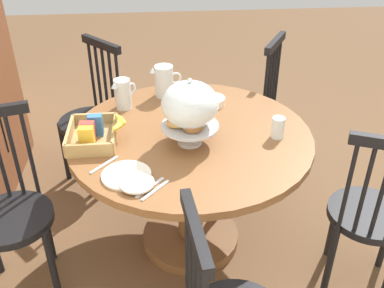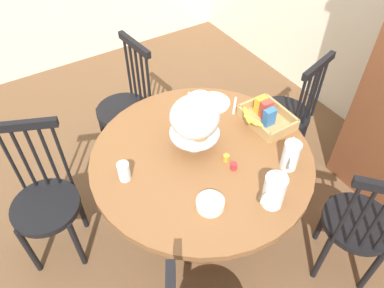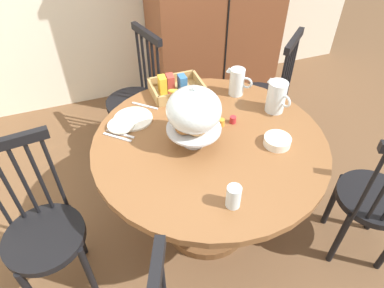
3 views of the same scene
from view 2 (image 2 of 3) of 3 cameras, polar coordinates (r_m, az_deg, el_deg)
The scene contains 19 objects.
ground_plane at distance 2.66m, azimuth -0.92°, elevation -11.92°, with size 10.00×10.00×0.00m, color brown.
dining_table at distance 2.21m, azimuth 1.38°, elevation -5.31°, with size 1.24×1.24×0.74m.
windsor_chair_by_cabinet at distance 2.31m, azimuth 24.36°, elevation -11.50°, with size 0.47×0.47×0.97m.
windsor_chair_facing_door at distance 2.82m, azimuth 14.30°, elevation 4.24°, with size 0.42×0.42×0.97m.
windsor_chair_far_side at distance 2.83m, azimuth -10.15°, elevation 5.33°, with size 0.40×0.40×0.97m.
windsor_chair_host_seat at distance 2.36m, azimuth -21.64°, elevation -8.48°, with size 0.44×0.44×0.97m.
pastry_stand_with_dome at distance 1.97m, azimuth 0.37°, elevation 3.97°, with size 0.28×0.28×0.34m.
orange_juice_pitcher at distance 2.00m, azimuth 14.98°, elevation -1.89°, with size 0.14×0.14×0.17m.
milk_pitcher at distance 1.82m, azimuth 12.53°, elevation -7.29°, with size 0.11×0.19×0.19m.
cereal_basket at distance 2.26m, azimuth 11.17°, elevation 4.26°, with size 0.32×0.30×0.12m.
china_plate_large at distance 2.38m, azimuth 3.27°, elevation 6.42°, with size 0.22×0.22×0.01m, color white.
china_plate_small at distance 2.41m, azimuth 1.30°, elevation 7.21°, with size 0.15×0.15×0.01m, color white.
cereal_bowl at distance 1.82m, azimuth 2.83°, elevation -9.21°, with size 0.14×0.14×0.04m, color white.
drinking_glass at distance 1.93m, azimuth -10.49°, elevation -4.20°, with size 0.06×0.06×0.11m, color silver.
jam_jar_strawberry at distance 1.98m, azimuth 6.49°, elevation -3.42°, with size 0.04×0.04×0.04m, color #B7282D.
jam_jar_apricot at distance 2.02m, azimuth 5.31°, elevation -2.16°, with size 0.04×0.04×0.04m, color orange.
table_knife at distance 2.40m, azimuth -0.06°, elevation 6.74°, with size 0.17×0.01×0.01m, color silver.
dinner_fork at distance 2.41m, azimuth -0.77°, elevation 6.82°, with size 0.17×0.01×0.01m, color silver.
soup_spoon at distance 2.38m, azimuth 6.62°, elevation 5.95°, with size 0.17×0.01×0.01m, color silver.
Camera 2 is at (1.25, -0.73, 2.24)m, focal length 34.46 mm.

